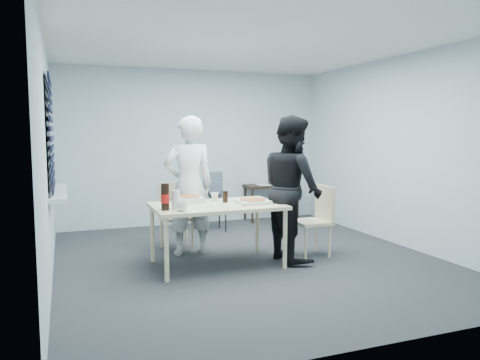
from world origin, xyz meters
name	(u,v)px	position (x,y,z in m)	size (l,w,h in m)	color
room	(53,144)	(-2.20, 0.40, 1.44)	(5.00, 5.00, 5.00)	#28282C
dining_table	(217,209)	(-0.43, -0.07, 0.67)	(1.49, 0.95, 0.73)	beige
chair_far	(175,211)	(-0.71, 0.91, 0.51)	(0.42, 0.42, 0.89)	beige
chair_right	(317,215)	(0.90, -0.09, 0.51)	(0.42, 0.42, 0.89)	beige
person_white	(189,186)	(-0.61, 0.54, 0.89)	(0.65, 0.42, 1.77)	silver
person_black	(292,188)	(0.51, -0.14, 0.89)	(0.86, 0.47, 1.77)	black
side_table	(271,189)	(1.35, 2.28, 0.56)	(0.95, 0.42, 0.63)	black
stool	(213,203)	(0.10, 1.77, 0.44)	(0.40, 0.40, 0.55)	black
backpack	(213,185)	(0.10, 1.76, 0.74)	(0.28, 0.20, 0.39)	slate
pizza_box_a	(189,199)	(-0.70, 0.19, 0.76)	(0.31, 0.31, 0.08)	silver
pizza_box_b	(253,201)	(-0.01, -0.14, 0.75)	(0.36, 0.36, 0.05)	silver
mug_a	(182,207)	(-0.93, -0.39, 0.78)	(0.12, 0.12, 0.10)	silver
mug_b	(215,196)	(-0.36, 0.24, 0.77)	(0.10, 0.10, 0.09)	silver
cola_glass	(225,197)	(-0.29, 0.03, 0.80)	(0.06, 0.06, 0.14)	black
soda_bottle	(165,197)	(-1.08, -0.26, 0.87)	(0.09, 0.09, 0.29)	black
plastic_cups	(176,200)	(-0.96, -0.24, 0.83)	(0.09, 0.09, 0.21)	silver
rubber_band	(244,206)	(-0.20, -0.34, 0.73)	(0.06, 0.06, 0.00)	red
papers	(264,185)	(1.20, 2.29, 0.64)	(0.22, 0.29, 0.00)	white
black_box	(282,182)	(1.57, 2.32, 0.67)	(0.15, 0.11, 0.07)	black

